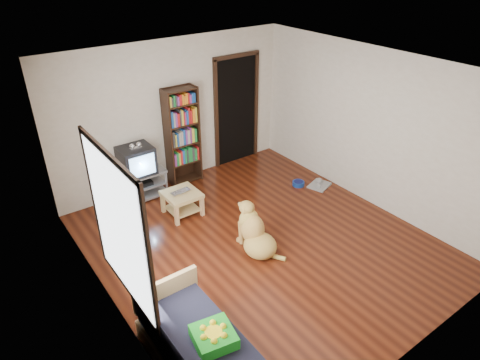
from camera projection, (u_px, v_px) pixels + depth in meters
ground at (260, 242)px, 6.44m from camera, size 5.00×5.00×0.00m
ceiling at (266, 71)px, 5.17m from camera, size 5.00×5.00×0.00m
wall_back at (174, 113)px, 7.56m from camera, size 4.50×0.00×4.50m
wall_front at (429, 264)px, 4.05m from camera, size 4.50×0.00×4.50m
wall_left at (102, 222)px, 4.64m from camera, size 0.00×5.00×5.00m
wall_right at (370, 128)px, 6.97m from camera, size 0.00×5.00×5.00m
green_cushion at (214, 337)px, 4.31m from camera, size 0.47×0.47×0.13m
laptop at (182, 193)px, 6.90m from camera, size 0.34×0.23×0.03m
dog_bowl at (298, 183)px, 7.92m from camera, size 0.22×0.22×0.08m
grey_rag at (319, 185)px, 7.91m from camera, size 0.48×0.43×0.03m
window at (119, 229)px, 4.20m from camera, size 0.03×1.46×1.70m
doorway at (236, 108)px, 8.33m from camera, size 1.03×0.05×2.19m
tv_stand at (140, 185)px, 7.43m from camera, size 0.90×0.45×0.50m
crt_tv at (136, 160)px, 7.21m from camera, size 0.55×0.52×0.58m
bookshelf at (182, 131)px, 7.62m from camera, size 0.60×0.30×1.80m
sofa at (203, 356)px, 4.38m from camera, size 0.80×1.80×0.80m
coffee_table at (182, 199)px, 6.99m from camera, size 0.55×0.55×0.40m
dog at (255, 234)px, 6.17m from camera, size 0.47×0.91×0.75m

